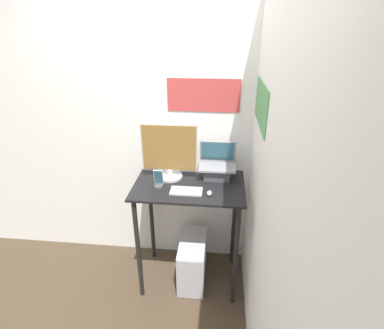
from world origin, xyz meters
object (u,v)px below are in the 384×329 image
at_px(monitor, 169,154).
at_px(computer_tower, 193,261).
at_px(cell_phone, 159,182).
at_px(laptop, 217,169).
at_px(mouse, 209,193).
at_px(keyboard, 186,191).

height_order(monitor, computer_tower, monitor).
bearing_deg(cell_phone, monitor, 70.08).
height_order(laptop, cell_phone, laptop).
relative_size(monitor, mouse, 7.18).
xyz_separation_m(keyboard, cell_phone, (-0.23, 0.06, 0.04)).
relative_size(laptop, mouse, 4.62).
height_order(cell_phone, computer_tower, cell_phone).
bearing_deg(laptop, keyboard, -131.13).
bearing_deg(keyboard, computer_tower, 70.44).
bearing_deg(mouse, keyboard, 172.33).
xyz_separation_m(laptop, cell_phone, (-0.46, -0.21, -0.04)).
relative_size(mouse, cell_phone, 0.43).
distance_m(laptop, cell_phone, 0.51).
relative_size(monitor, computer_tower, 0.98).
distance_m(mouse, computer_tower, 0.84).
xyz_separation_m(keyboard, computer_tower, (0.04, 0.11, -0.81)).
height_order(monitor, keyboard, monitor).
distance_m(monitor, keyboard, 0.36).
bearing_deg(computer_tower, mouse, -43.21).
xyz_separation_m(laptop, monitor, (-0.40, -0.03, 0.13)).
distance_m(keyboard, mouse, 0.18).
bearing_deg(mouse, computer_tower, 136.79).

